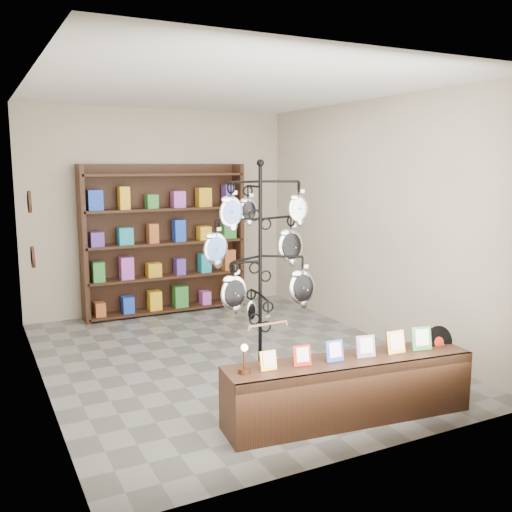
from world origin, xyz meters
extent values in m
plane|color=slate|center=(0.00, 0.00, 0.00)|extent=(5.00, 5.00, 0.00)
plane|color=#BAA996|center=(0.00, 2.50, 1.50)|extent=(4.00, 0.00, 4.00)
plane|color=#BAA996|center=(0.00, -2.50, 1.50)|extent=(4.00, 0.00, 4.00)
plane|color=#BAA996|center=(-2.00, 0.00, 1.50)|extent=(0.00, 5.00, 5.00)
plane|color=#BAA996|center=(2.00, 0.00, 1.50)|extent=(0.00, 5.00, 5.00)
plane|color=white|center=(0.00, 0.00, 3.00)|extent=(5.00, 5.00, 0.00)
cylinder|color=black|center=(-0.02, -0.83, 0.02)|extent=(0.49, 0.49, 0.03)
cylinder|color=black|center=(-0.02, -0.83, 1.10)|extent=(0.04, 0.04, 2.19)
sphere|color=black|center=(-0.02, -0.83, 2.21)|extent=(0.07, 0.07, 0.07)
ellipsoid|color=silver|center=(-0.01, -0.60, 0.69)|extent=(0.12, 0.04, 0.23)
cube|color=tan|center=(-0.09, -1.13, 0.70)|extent=(0.42, 0.03, 0.04)
cube|color=black|center=(0.28, -1.94, 0.27)|extent=(2.26, 0.71, 0.54)
cube|color=gold|center=(-0.48, -1.85, 0.63)|extent=(0.15, 0.07, 0.16)
cube|color=#B21A0E|center=(-0.17, -1.88, 0.63)|extent=(0.16, 0.07, 0.17)
cube|color=#263FA5|center=(0.13, -1.92, 0.64)|extent=(0.17, 0.07, 0.18)
cube|color=#E54C33|center=(0.43, -1.95, 0.64)|extent=(0.18, 0.08, 0.19)
cube|color=gold|center=(0.73, -1.99, 0.65)|extent=(0.19, 0.08, 0.20)
cube|color=#337233|center=(1.00, -2.02, 0.65)|extent=(0.20, 0.08, 0.21)
cylinder|color=black|center=(1.23, -2.00, 0.57)|extent=(0.31, 0.10, 0.30)
cylinder|color=#B21A0E|center=(1.23, -2.00, 0.57)|extent=(0.10, 0.04, 0.10)
cylinder|color=#4B2715|center=(-0.68, -1.83, 0.57)|extent=(0.10, 0.10, 0.04)
cylinder|color=#4B2715|center=(-0.68, -1.83, 0.66)|extent=(0.02, 0.02, 0.14)
sphere|color=#FFBF59|center=(-0.68, -1.83, 0.76)|extent=(0.06, 0.06, 0.06)
cube|color=black|center=(0.00, 2.44, 1.10)|extent=(2.40, 0.04, 2.20)
cube|color=black|center=(-1.18, 2.28, 1.10)|extent=(0.06, 0.36, 2.20)
cube|color=black|center=(1.18, 2.28, 1.10)|extent=(0.06, 0.36, 2.20)
cube|color=black|center=(0.00, 2.28, 0.05)|extent=(2.36, 0.36, 0.04)
cube|color=black|center=(0.00, 2.28, 0.55)|extent=(2.36, 0.36, 0.03)
cube|color=black|center=(0.00, 2.28, 1.05)|extent=(2.36, 0.36, 0.04)
cube|color=black|center=(0.00, 2.28, 1.55)|extent=(2.36, 0.36, 0.04)
cube|color=black|center=(0.00, 2.28, 2.05)|extent=(2.36, 0.36, 0.04)
cylinder|color=black|center=(-1.97, 0.80, 1.80)|extent=(0.03, 0.24, 0.24)
cylinder|color=black|center=(-1.97, 0.80, 1.20)|extent=(0.03, 0.24, 0.24)
camera|label=1|loc=(-2.56, -5.76, 2.20)|focal=40.00mm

